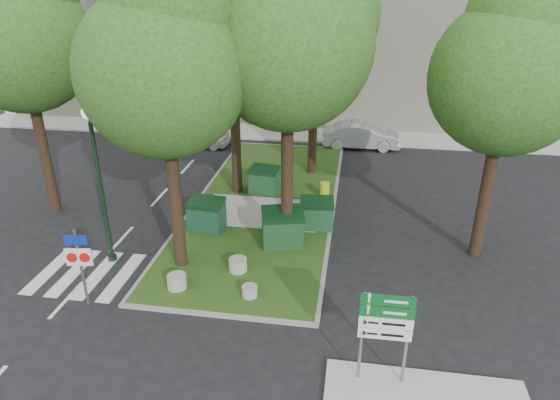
% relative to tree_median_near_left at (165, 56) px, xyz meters
% --- Properties ---
extents(ground, '(120.00, 120.00, 0.00)m').
position_rel_tree_median_near_left_xyz_m(ground, '(1.41, -2.56, -7.32)').
color(ground, black).
rests_on(ground, ground).
extents(median_island, '(6.00, 16.00, 0.12)m').
position_rel_tree_median_near_left_xyz_m(median_island, '(1.91, 5.44, -7.26)').
color(median_island, '#234112').
rests_on(median_island, ground).
extents(median_kerb, '(6.30, 16.30, 0.10)m').
position_rel_tree_median_near_left_xyz_m(median_kerb, '(1.91, 5.44, -7.27)').
color(median_kerb, gray).
rests_on(median_kerb, ground).
extents(building_sidewalk, '(42.00, 3.00, 0.12)m').
position_rel_tree_median_near_left_xyz_m(building_sidewalk, '(1.41, 15.94, -7.26)').
color(building_sidewalk, '#999993').
rests_on(building_sidewalk, ground).
extents(zebra_crossing, '(5.00, 3.00, 0.01)m').
position_rel_tree_median_near_left_xyz_m(zebra_crossing, '(-2.34, -1.06, -7.31)').
color(zebra_crossing, silver).
rests_on(zebra_crossing, ground).
extents(tree_median_near_left, '(5.20, 5.20, 10.53)m').
position_rel_tree_median_near_left_xyz_m(tree_median_near_left, '(0.00, 0.00, 0.00)').
color(tree_median_near_left, black).
rests_on(tree_median_near_left, ground).
extents(tree_median_near_right, '(5.60, 5.60, 11.46)m').
position_rel_tree_median_near_left_xyz_m(tree_median_near_right, '(3.50, 2.00, 0.67)').
color(tree_median_near_right, black).
rests_on(tree_median_near_right, ground).
extents(tree_median_mid, '(4.80, 4.80, 9.99)m').
position_rel_tree_median_near_left_xyz_m(tree_median_mid, '(0.50, 6.50, -0.34)').
color(tree_median_mid, black).
rests_on(tree_median_mid, ground).
extents(tree_median_far, '(5.80, 5.80, 11.93)m').
position_rel_tree_median_near_left_xyz_m(tree_median_far, '(3.70, 9.50, 1.00)').
color(tree_median_far, black).
rests_on(tree_median_far, ground).
extents(tree_street_left, '(5.40, 5.40, 11.00)m').
position_rel_tree_median_near_left_xyz_m(tree_street_left, '(-7.00, 3.50, 0.33)').
color(tree_street_left, black).
rests_on(tree_street_left, ground).
extents(tree_street_right, '(5.00, 5.00, 10.06)m').
position_rel_tree_median_near_left_xyz_m(tree_street_right, '(10.50, 2.50, -0.33)').
color(tree_street_right, black).
rests_on(tree_street_right, ground).
extents(dumpster_a, '(1.49, 1.11, 1.30)m').
position_rel_tree_median_near_left_xyz_m(dumpster_a, '(0.07, 2.63, -6.57)').
color(dumpster_a, '#0D331F').
rests_on(dumpster_a, median_island).
extents(dumpster_b, '(1.45, 1.11, 1.24)m').
position_rel_tree_median_near_left_xyz_m(dumpster_b, '(1.67, 6.61, -6.60)').
color(dumpster_b, '#123D1E').
rests_on(dumpster_b, median_island).
extents(dumpster_c, '(1.77, 1.44, 1.45)m').
position_rel_tree_median_near_left_xyz_m(dumpster_c, '(3.27, 1.86, -6.50)').
color(dumpster_c, '#103617').
rests_on(dumpster_c, median_island).
extents(dumpster_d, '(1.43, 1.07, 1.25)m').
position_rel_tree_median_near_left_xyz_m(dumpster_d, '(4.41, 3.45, -6.60)').
color(dumpster_d, '#123D21').
rests_on(dumpster_d, median_island).
extents(bollard_left, '(0.64, 0.64, 0.46)m').
position_rel_tree_median_near_left_xyz_m(bollard_left, '(0.27, -1.51, -6.97)').
color(bollard_left, '#9E9E99').
rests_on(bollard_left, median_island).
extents(bollard_right, '(0.50, 0.50, 0.36)m').
position_rel_tree_median_near_left_xyz_m(bollard_right, '(2.73, -1.59, -7.02)').
color(bollard_right, '#969591').
rests_on(bollard_right, median_island).
extents(bollard_mid, '(0.64, 0.64, 0.45)m').
position_rel_tree_median_near_left_xyz_m(bollard_mid, '(2.01, -0.19, -6.97)').
color(bollard_mid, '#989994').
rests_on(bollard_mid, median_island).
extents(litter_bin, '(0.43, 0.43, 0.75)m').
position_rel_tree_median_near_left_xyz_m(litter_bin, '(4.51, 6.33, -6.82)').
color(litter_bin, '#BACB17').
rests_on(litter_bin, median_island).
extents(street_lamp, '(0.46, 0.46, 5.73)m').
position_rel_tree_median_near_left_xyz_m(street_lamp, '(-2.72, -0.07, -3.71)').
color(street_lamp, black).
rests_on(street_lamp, ground).
extents(traffic_sign_pole, '(0.80, 0.17, 2.68)m').
position_rel_tree_median_near_left_xyz_m(traffic_sign_pole, '(-2.26, -2.69, -5.59)').
color(traffic_sign_pole, slate).
rests_on(traffic_sign_pole, ground).
extents(directional_sign, '(1.30, 0.10, 2.61)m').
position_rel_tree_median_near_left_xyz_m(directional_sign, '(6.78, -4.56, -5.47)').
color(directional_sign, slate).
rests_on(directional_sign, sidewalk_corner).
extents(car_white, '(4.18, 1.77, 1.41)m').
position_rel_tree_median_near_left_xyz_m(car_white, '(-3.71, 12.94, -6.61)').
color(car_white, white).
rests_on(car_white, ground).
extents(car_silver, '(4.56, 1.70, 1.49)m').
position_rel_tree_median_near_left_xyz_m(car_silver, '(6.05, 14.04, -6.57)').
color(car_silver, '#AAACB2').
rests_on(car_silver, ground).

